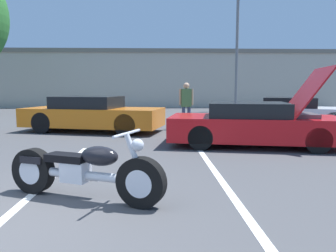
# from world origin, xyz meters

# --- Properties ---
(parking_stripe_foreground) EXTENTS (0.12, 5.84, 0.01)m
(parking_stripe_foreground) POSITION_xyz_m (0.29, 1.88, 0.00)
(parking_stripe_foreground) COLOR white
(parking_stripe_foreground) RESTS_ON ground
(parking_stripe_middle) EXTENTS (0.12, 5.84, 0.01)m
(parking_stripe_middle) POSITION_xyz_m (3.12, 1.88, 0.00)
(parking_stripe_middle) COLOR white
(parking_stripe_middle) RESTS_ON ground
(far_building) EXTENTS (32.00, 4.20, 4.40)m
(far_building) POSITION_xyz_m (0.00, 23.34, 2.34)
(far_building) COLOR #B2AD9E
(far_building) RESTS_ON ground
(light_pole) EXTENTS (1.21, 0.28, 7.39)m
(light_pole) POSITION_xyz_m (7.35, 17.81, 4.08)
(light_pole) COLOR slate
(light_pole) RESTS_ON ground
(motorcycle) EXTENTS (2.23, 1.10, 0.96)m
(motorcycle) POSITION_xyz_m (1.07, 1.01, 0.39)
(motorcycle) COLOR black
(motorcycle) RESTS_ON ground
(show_car_hood_open) EXTENTS (4.63, 2.71, 2.02)m
(show_car_hood_open) POSITION_xyz_m (4.64, 5.05, 0.57)
(show_car_hood_open) COLOR red
(show_car_hood_open) RESTS_ON ground
(parked_car_right_row) EXTENTS (4.66, 3.44, 1.13)m
(parked_car_right_row) POSITION_xyz_m (7.51, 9.39, 0.55)
(parked_car_right_row) COLOR silver
(parked_car_right_row) RESTS_ON ground
(parked_car_left_row) EXTENTS (5.01, 2.95, 1.22)m
(parked_car_left_row) POSITION_xyz_m (-0.14, 8.03, 0.59)
(parked_car_left_row) COLOR orange
(parked_car_left_row) RESTS_ON ground
(spectator_midground) EXTENTS (0.52, 0.22, 1.69)m
(spectator_midground) POSITION_xyz_m (3.17, 8.56, 1.01)
(spectator_midground) COLOR #38476B
(spectator_midground) RESTS_ON ground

